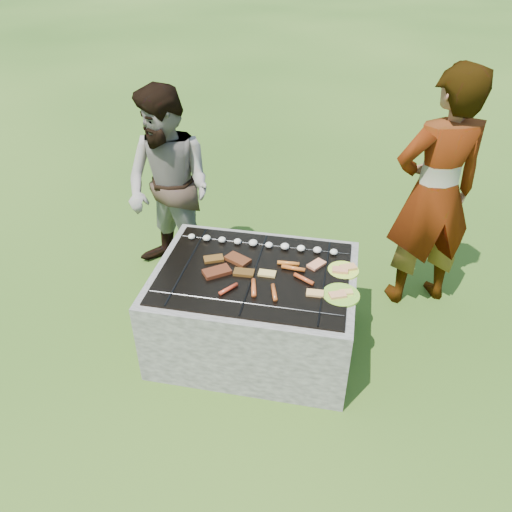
{
  "coord_description": "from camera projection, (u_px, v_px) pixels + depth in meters",
  "views": [
    {
      "loc": [
        0.52,
        -2.53,
        2.51
      ],
      "look_at": [
        0.0,
        0.05,
        0.7
      ],
      "focal_mm": 35.0,
      "sensor_mm": 36.0,
      "label": 1
    }
  ],
  "objects": [
    {
      "name": "lawn",
      "position": [
        255.0,
        341.0,
        3.55
      ],
      "size": [
        60.0,
        60.0,
        0.0
      ],
      "primitive_type": "plane",
      "color": "#204210",
      "rests_on": "ground"
    },
    {
      "name": "fire_pit",
      "position": [
        255.0,
        311.0,
        3.39
      ],
      "size": [
        1.3,
        1.0,
        0.62
      ],
      "color": "gray",
      "rests_on": "ground"
    },
    {
      "name": "mushrooms",
      "position": [
        264.0,
        244.0,
        3.44
      ],
      "size": [
        1.05,
        0.06,
        0.04
      ],
      "color": "beige",
      "rests_on": "fire_pit"
    },
    {
      "name": "pork_slabs",
      "position": [
        227.0,
        266.0,
        3.24
      ],
      "size": [
        0.37,
        0.33,
        0.03
      ],
      "color": "#97601B",
      "rests_on": "fire_pit"
    },
    {
      "name": "sausages",
      "position": [
        275.0,
        280.0,
        3.11
      ],
      "size": [
        0.56,
        0.42,
        0.03
      ],
      "color": "orange",
      "rests_on": "fire_pit"
    },
    {
      "name": "bread_on_grate",
      "position": [
        300.0,
        275.0,
        3.17
      ],
      "size": [
        0.43,
        0.4,
        0.02
      ],
      "color": "#D4C36C",
      "rests_on": "fire_pit"
    },
    {
      "name": "plate_far",
      "position": [
        344.0,
        270.0,
        3.22
      ],
      "size": [
        0.26,
        0.26,
        0.03
      ],
      "color": "#F7FF3C",
      "rests_on": "fire_pit"
    },
    {
      "name": "plate_near",
      "position": [
        341.0,
        295.0,
        3.01
      ],
      "size": [
        0.3,
        0.3,
        0.03
      ],
      "color": "#CDD232",
      "rests_on": "fire_pit"
    },
    {
      "name": "cook",
      "position": [
        435.0,
        195.0,
        3.47
      ],
      "size": [
        0.77,
        0.65,
        1.8
      ],
      "primitive_type": "imported",
      "rotation": [
        0.0,
        0.0,
        3.53
      ],
      "color": "gray",
      "rests_on": "ground"
    },
    {
      "name": "bystander",
      "position": [
        169.0,
        189.0,
        3.81
      ],
      "size": [
        0.92,
        0.84,
        1.55
      ],
      "primitive_type": "imported",
      "rotation": [
        0.0,
        0.0,
        -0.4
      ],
      "color": "#A7978B",
      "rests_on": "ground"
    }
  ]
}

